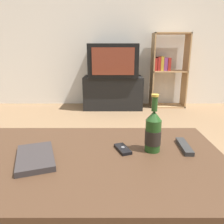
% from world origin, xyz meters
% --- Properties ---
extents(back_wall, '(8.00, 0.05, 2.60)m').
position_xyz_m(back_wall, '(0.00, 3.02, 1.30)').
color(back_wall, silver).
rests_on(back_wall, ground_plane).
extents(coffee_table, '(1.20, 0.72, 0.49)m').
position_xyz_m(coffee_table, '(0.00, 0.00, 0.42)').
color(coffee_table, '#422B1C').
rests_on(coffee_table, ground_plane).
extents(tv_stand, '(0.94, 0.48, 0.53)m').
position_xyz_m(tv_stand, '(0.11, 2.71, 0.26)').
color(tv_stand, black).
rests_on(tv_stand, ground_plane).
extents(television, '(0.76, 0.60, 0.51)m').
position_xyz_m(television, '(0.11, 2.71, 0.78)').
color(television, black).
rests_on(television, tv_stand).
extents(bookshelf, '(0.57, 0.30, 1.20)m').
position_xyz_m(bookshelf, '(1.01, 2.81, 0.64)').
color(bookshelf, tan).
rests_on(bookshelf, ground_plane).
extents(beer_bottle, '(0.07, 0.07, 0.27)m').
position_xyz_m(beer_bottle, '(0.29, 0.06, 0.59)').
color(beer_bottle, '#1E4219').
rests_on(beer_bottle, coffee_table).
extents(cell_phone, '(0.08, 0.12, 0.02)m').
position_xyz_m(cell_phone, '(0.15, 0.06, 0.50)').
color(cell_phone, black).
rests_on(cell_phone, coffee_table).
extents(remote_control, '(0.04, 0.17, 0.02)m').
position_xyz_m(remote_control, '(0.44, 0.08, 0.50)').
color(remote_control, '#282828').
rests_on(remote_control, coffee_table).
extents(table_book, '(0.22, 0.28, 0.02)m').
position_xyz_m(table_book, '(-0.22, -0.03, 0.51)').
color(table_book, '#2D2828').
rests_on(table_book, coffee_table).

